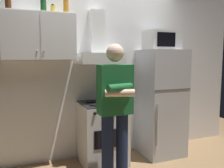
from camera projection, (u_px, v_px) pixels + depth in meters
name	position (u px, v px, depth m)	size (l,w,h in m)	color
back_wall_tiled	(98.00, 67.00, 3.56)	(4.80, 0.10, 2.70)	white
upper_cabinet	(39.00, 37.00, 3.00)	(0.90, 0.37, 0.60)	silver
stove_oven	(102.00, 133.00, 3.32)	(0.60, 0.62, 0.87)	white
range_hood	(99.00, 50.00, 3.30)	(0.60, 0.44, 0.75)	white
refrigerator	(161.00, 103.00, 3.62)	(0.60, 0.62, 1.60)	silver
microwave	(162.00, 40.00, 3.53)	(0.48, 0.37, 0.28)	silver
person_standing	(115.00, 109.00, 2.69)	(0.38, 0.33, 1.64)	#192342
bottle_spice_jar	(53.00, 10.00, 3.07)	(0.06, 0.06, 0.12)	gold
bottle_liquor_amber	(66.00, 2.00, 3.10)	(0.07, 0.07, 0.33)	#B7721E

